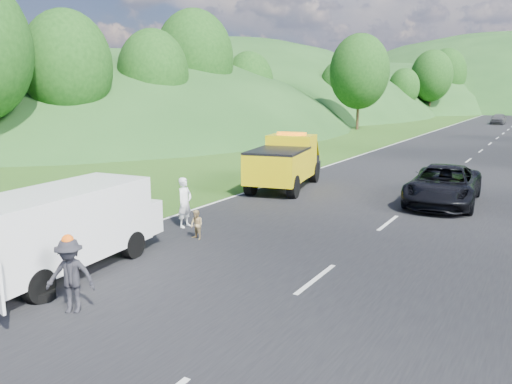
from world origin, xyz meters
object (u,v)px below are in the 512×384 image
Objects in this scene: worker at (73,312)px; passing_suv at (442,204)px; white_van at (64,225)px; woman at (186,227)px; suitcase at (132,206)px; tow_truck at (285,162)px; child at (197,240)px; spare_tire at (41,300)px.

worker reaches higher than passing_suv.
woman is at bearing 84.51° from white_van.
passing_suv reaches higher than suitcase.
woman is (0.28, -7.66, -1.23)m from tow_truck.
passing_suv is at bearing -40.96° from woman.
child is 5.41m from worker.
worker is (0.91, -5.33, 0.00)m from child.
child is at bearing 87.98° from spare_tire.
suitcase is at bearing 98.18° from worker.
tow_truck reaches higher than passing_suv.
spare_tire is at bearing -171.77° from woman.
worker is at bearing -65.83° from child.
spare_tire is 0.11× the size of passing_suv.
suitcase is at bearing 81.26° from woman.
worker is (2.40, -13.94, -1.23)m from tow_truck.
suitcase is (-4.87, 6.65, 0.31)m from worker.
child is at bearing -124.96° from passing_suv.
worker is at bearing -162.43° from woman.
passing_suv reaches higher than spare_tire.
white_van is (0.34, -12.42, -0.03)m from tow_truck.
worker is at bearing -53.78° from suitcase.
suitcase reaches higher than child.
white_van is at bearing -92.22° from child.
worker is 2.47× the size of suitcase.
woman is 2.80m from suitcase.
tow_truck is 9.82× the size of suitcase.
child is 5.27m from spare_tire.
suitcase is at bearing 112.58° from white_van.
spare_tire is at bearing -63.02° from white_van.
white_van is 9.88× the size of suitcase.
worker is at bearing -111.13° from passing_suv.
passing_suv is (6.93, 0.27, -1.23)m from tow_truck.
worker is 0.28× the size of passing_suv.
passing_suv is (4.53, 14.21, 0.00)m from worker.
white_van reaches higher than woman.
white_van is 14.35m from passing_suv.
passing_suv is at bearing -9.39° from tow_truck.
child is 1.44× the size of suitcase.
child is at bearing -91.86° from tow_truck.
child is at bearing -129.29° from woman.
woman is (-0.06, 4.75, -1.20)m from white_van.
child is (1.48, -8.61, -1.23)m from tow_truck.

